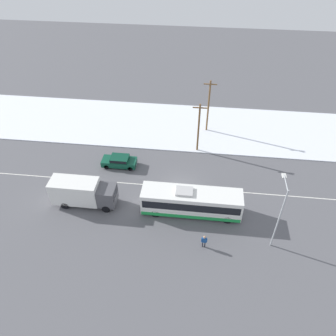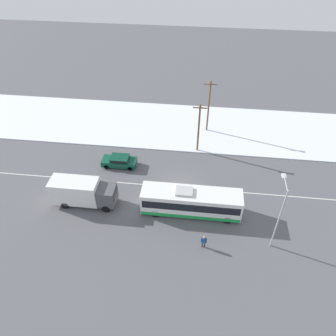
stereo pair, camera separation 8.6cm
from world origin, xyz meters
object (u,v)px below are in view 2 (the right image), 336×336
object	(u,v)px
box_truck	(82,192)
pedestrian_at_stop	(204,240)
utility_pole_snowlot	(209,106)
utility_pole_roadside	(199,127)
city_bus	(191,202)
streetlamp	(280,209)
sedan_car	(119,161)

from	to	relation	value
box_truck	pedestrian_at_stop	bearing A→B (deg)	-18.11
utility_pole_snowlot	utility_pole_roadside	bearing A→B (deg)	-102.76
city_bus	utility_pole_roadside	world-z (taller)	utility_pole_roadside
city_bus	streetlamp	bearing A→B (deg)	-20.94
sedan_car	utility_pole_roadside	bearing A→B (deg)	-155.83
pedestrian_at_stop	streetlamp	distance (m)	7.73
city_bus	box_truck	distance (m)	11.96
sedan_car	streetlamp	distance (m)	20.62
city_bus	utility_pole_roadside	bearing A→B (deg)	89.13
city_bus	sedan_car	xyz separation A→B (m)	(-9.49, 6.80, -0.75)
streetlamp	city_bus	bearing A→B (deg)	159.06
sedan_car	streetlamp	world-z (taller)	streetlamp
streetlamp	sedan_car	bearing A→B (deg)	150.66
pedestrian_at_stop	streetlamp	world-z (taller)	streetlamp
sedan_car	streetlamp	bearing A→B (deg)	150.66
streetlamp	box_truck	bearing A→B (deg)	171.44
box_truck	streetlamp	distance (m)	20.56
pedestrian_at_stop	utility_pole_snowlot	size ratio (longest dim) A/B	0.21
box_truck	streetlamp	xyz separation A→B (m)	(20.11, -3.03, 3.02)
box_truck	streetlamp	size ratio (longest dim) A/B	0.93
sedan_car	utility_pole_roadside	distance (m)	10.99
sedan_car	utility_pole_snowlot	world-z (taller)	utility_pole_snowlot
box_truck	utility_pole_roadside	distance (m)	16.64
sedan_car	pedestrian_at_stop	size ratio (longest dim) A/B	2.66
sedan_car	box_truck	bearing A→B (deg)	70.26
sedan_car	utility_pole_roadside	world-z (taller)	utility_pole_roadside
streetlamp	utility_pole_snowlot	world-z (taller)	utility_pole_snowlot
box_truck	utility_pole_snowlot	bearing A→B (deg)	50.72
box_truck	utility_pole_roadside	size ratio (longest dim) A/B	1.01
box_truck	streetlamp	world-z (taller)	streetlamp
city_bus	sedan_car	bearing A→B (deg)	144.39
city_bus	streetlamp	xyz separation A→B (m)	(8.15, -3.12, 3.25)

